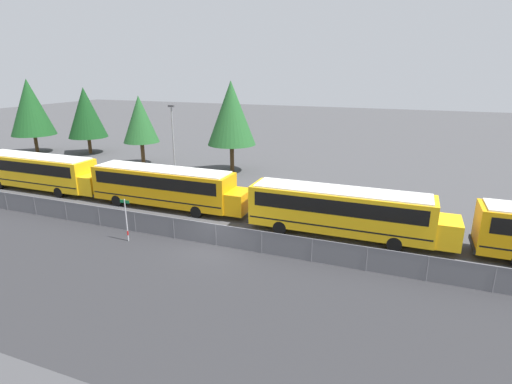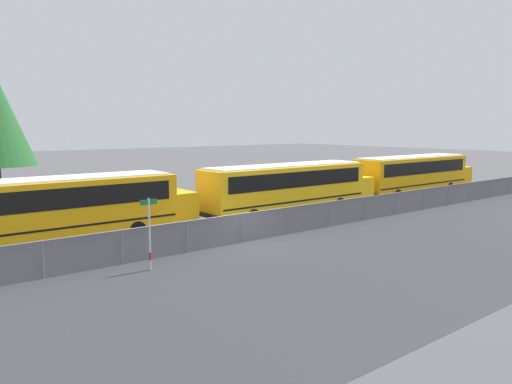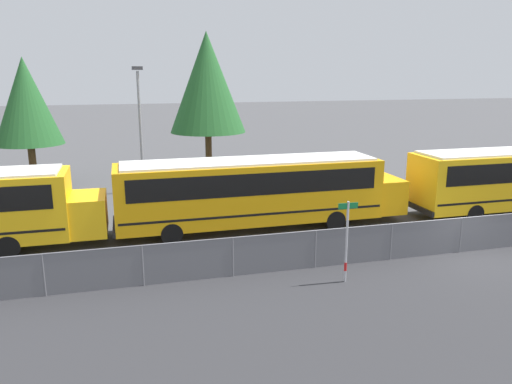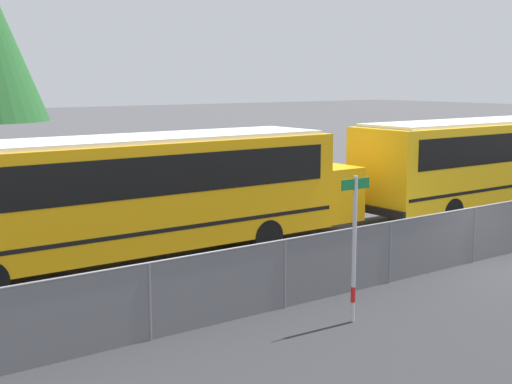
% 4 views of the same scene
% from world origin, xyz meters
% --- Properties ---
extents(ground_plane, '(200.00, 200.00, 0.00)m').
position_xyz_m(ground_plane, '(0.00, 0.00, 0.00)').
color(ground_plane, '#424244').
extents(road_strip, '(101.21, 12.00, 0.01)m').
position_xyz_m(road_strip, '(0.00, -6.00, 0.00)').
color(road_strip, '#2B2B2D').
rests_on(road_strip, ground_plane).
extents(fence, '(67.28, 0.07, 1.44)m').
position_xyz_m(fence, '(0.00, -0.00, 0.74)').
color(fence, '#9EA0A5').
rests_on(fence, ground_plane).
extents(school_bus_0, '(13.28, 2.61, 3.19)m').
position_xyz_m(school_bus_0, '(-20.44, 5.07, 1.88)').
color(school_bus_0, yellow).
rests_on(school_bus_0, ground_plane).
extents(school_bus_1, '(13.28, 2.61, 3.19)m').
position_xyz_m(school_bus_1, '(-6.95, 5.07, 1.88)').
color(school_bus_1, orange).
rests_on(school_bus_1, ground_plane).
extents(school_bus_2, '(13.28, 2.61, 3.19)m').
position_xyz_m(school_bus_2, '(7.10, 4.37, 1.88)').
color(school_bus_2, yellow).
rests_on(school_bus_2, ground_plane).
extents(street_sign, '(0.70, 0.09, 2.83)m').
position_xyz_m(street_sign, '(-5.58, -1.44, 1.50)').
color(street_sign, '#B7B7BC').
rests_on(street_sign, ground_plane).
extents(light_pole, '(0.60, 0.24, 7.27)m').
position_xyz_m(light_pole, '(-11.58, 13.64, 4.01)').
color(light_pole, gray).
rests_on(light_pole, ground_plane).
extents(tree_0, '(4.88, 4.88, 8.49)m').
position_xyz_m(tree_0, '(-28.58, 19.94, 5.31)').
color(tree_0, '#51381E').
rests_on(tree_0, ground_plane).
extents(tree_1, '(5.07, 5.07, 9.57)m').
position_xyz_m(tree_1, '(-6.96, 17.67, 6.26)').
color(tree_1, '#51381E').
rests_on(tree_1, ground_plane).
extents(tree_2, '(4.03, 4.03, 7.86)m').
position_xyz_m(tree_2, '(-18.10, 17.15, 5.22)').
color(tree_2, '#51381E').
rests_on(tree_2, ground_plane).
extents(tree_3, '(5.47, 5.47, 9.53)m').
position_xyz_m(tree_3, '(-35.44, 17.65, 5.96)').
color(tree_3, '#51381E').
rests_on(tree_3, ground_plane).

